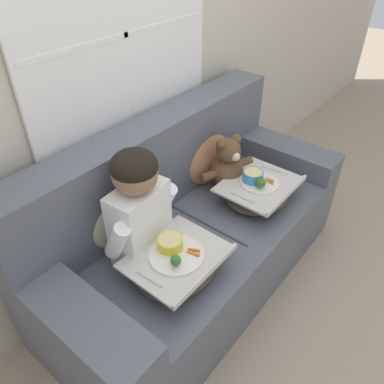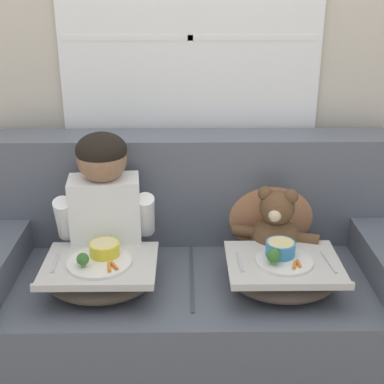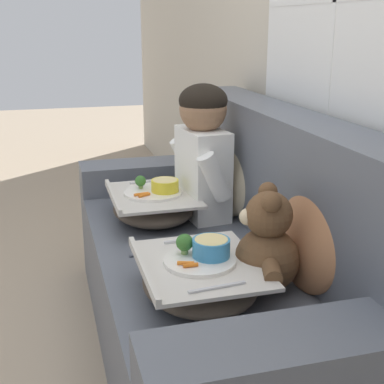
{
  "view_description": "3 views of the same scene",
  "coord_description": "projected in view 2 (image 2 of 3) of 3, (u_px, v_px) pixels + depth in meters",
  "views": [
    {
      "loc": [
        -1.22,
        -0.94,
        1.83
      ],
      "look_at": [
        -0.12,
        -0.04,
        0.76
      ],
      "focal_mm": 35.0,
      "sensor_mm": 36.0,
      "label": 1
    },
    {
      "loc": [
        -0.02,
        -1.96,
        1.64
      ],
      "look_at": [
        0.0,
        0.08,
        0.8
      ],
      "focal_mm": 50.0,
      "sensor_mm": 36.0,
      "label": 2
    },
    {
      "loc": [
        1.78,
        -0.57,
        1.29
      ],
      "look_at": [
        -0.08,
        -0.05,
        0.68
      ],
      "focal_mm": 50.0,
      "sensor_mm": 36.0,
      "label": 3
    }
  ],
  "objects": [
    {
      "name": "throw_pillow_behind_teddy",
      "position": [
        270.0,
        206.0,
        2.4
      ],
      "size": [
        0.42,
        0.2,
        0.43
      ],
      "color": "#B2754C",
      "rests_on": "couch"
    },
    {
      "name": "couch",
      "position": [
        191.0,
        287.0,
        2.36
      ],
      "size": [
        1.87,
        0.85,
        0.97
      ],
      "color": "#565B66",
      "rests_on": "ground_plane"
    },
    {
      "name": "lap_tray_child",
      "position": [
        100.0,
        275.0,
        2.08
      ],
      "size": [
        0.44,
        0.36,
        0.19
      ],
      "color": "#473D33",
      "rests_on": "child_figure"
    },
    {
      "name": "teddy_bear",
      "position": [
        275.0,
        231.0,
        2.26
      ],
      "size": [
        0.37,
        0.27,
        0.34
      ],
      "color": "brown",
      "rests_on": "couch"
    },
    {
      "name": "child_figure",
      "position": [
        104.0,
        194.0,
        2.19
      ],
      "size": [
        0.42,
        0.21,
        0.58
      ],
      "color": "white",
      "rests_on": "couch"
    },
    {
      "name": "ground_plane",
      "position": [
        192.0,
        360.0,
        2.43
      ],
      "size": [
        14.0,
        14.0,
        0.0
      ],
      "primitive_type": "plane",
      "color": "tan"
    },
    {
      "name": "lap_tray_teddy",
      "position": [
        283.0,
        274.0,
        2.09
      ],
      "size": [
        0.44,
        0.36,
        0.2
      ],
      "color": "#473D33",
      "rests_on": "teddy_bear"
    },
    {
      "name": "throw_pillow_behind_child",
      "position": [
        111.0,
        207.0,
        2.39
      ],
      "size": [
        0.4,
        0.19,
        0.41
      ],
      "color": "#C1B293",
      "rests_on": "couch"
    },
    {
      "name": "wall_back_with_window",
      "position": [
        190.0,
        52.0,
        2.39
      ],
      "size": [
        8.0,
        0.08,
        2.6
      ],
      "color": "beige",
      "rests_on": "ground_plane"
    }
  ]
}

